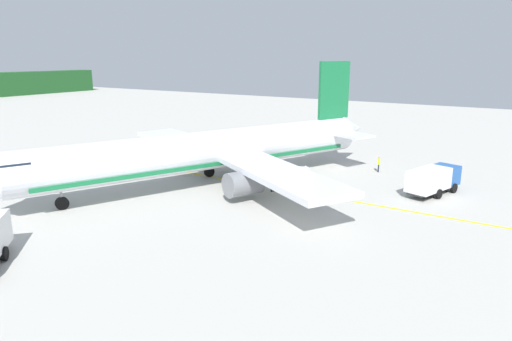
{
  "coord_description": "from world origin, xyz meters",
  "views": [
    {
      "loc": [
        -3.69,
        -11.07,
        12.52
      ],
      "look_at": [
        28.87,
        9.29,
        2.7
      ],
      "focal_mm": 31.64,
      "sensor_mm": 36.0,
      "label": 1
    }
  ],
  "objects_px": {
    "cargo_container_near": "(300,177)",
    "crew_loader_left": "(272,181)",
    "service_truck_fuel": "(433,179)",
    "airliner_foreground": "(212,151)",
    "crew_marshaller": "(379,163)"
  },
  "relations": [
    {
      "from": "airliner_foreground",
      "to": "crew_loader_left",
      "type": "xyz_separation_m",
      "value": [
        0.79,
        -6.41,
        -2.37
      ]
    },
    {
      "from": "service_truck_fuel",
      "to": "crew_marshaller",
      "type": "xyz_separation_m",
      "value": [
        5.43,
        6.77,
        -0.4
      ]
    },
    {
      "from": "cargo_container_near",
      "to": "crew_loader_left",
      "type": "xyz_separation_m",
      "value": [
        -2.87,
        1.52,
        0.07
      ]
    },
    {
      "from": "cargo_container_near",
      "to": "airliner_foreground",
      "type": "bearing_deg",
      "value": 114.81
    },
    {
      "from": "cargo_container_near",
      "to": "crew_marshaller",
      "type": "distance_m",
      "value": 10.87
    },
    {
      "from": "service_truck_fuel",
      "to": "airliner_foreground",
      "type": "bearing_deg",
      "value": 112.47
    },
    {
      "from": "cargo_container_near",
      "to": "crew_marshaller",
      "type": "xyz_separation_m",
      "value": [
        9.8,
        -4.71,
        0.09
      ]
    },
    {
      "from": "service_truck_fuel",
      "to": "cargo_container_near",
      "type": "bearing_deg",
      "value": 110.8
    },
    {
      "from": "airliner_foreground",
      "to": "service_truck_fuel",
      "type": "xyz_separation_m",
      "value": [
        8.03,
        -19.41,
        -1.94
      ]
    },
    {
      "from": "airliner_foreground",
      "to": "crew_marshaller",
      "type": "xyz_separation_m",
      "value": [
        13.46,
        -12.64,
        -2.35
      ]
    },
    {
      "from": "service_truck_fuel",
      "to": "crew_loader_left",
      "type": "relative_size",
      "value": 3.84
    },
    {
      "from": "airliner_foreground",
      "to": "crew_marshaller",
      "type": "distance_m",
      "value": 18.62
    },
    {
      "from": "cargo_container_near",
      "to": "crew_loader_left",
      "type": "bearing_deg",
      "value": 152.14
    },
    {
      "from": "cargo_container_near",
      "to": "crew_marshaller",
      "type": "height_order",
      "value": "cargo_container_near"
    },
    {
      "from": "airliner_foreground",
      "to": "crew_marshaller",
      "type": "relative_size",
      "value": 22.26
    }
  ]
}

